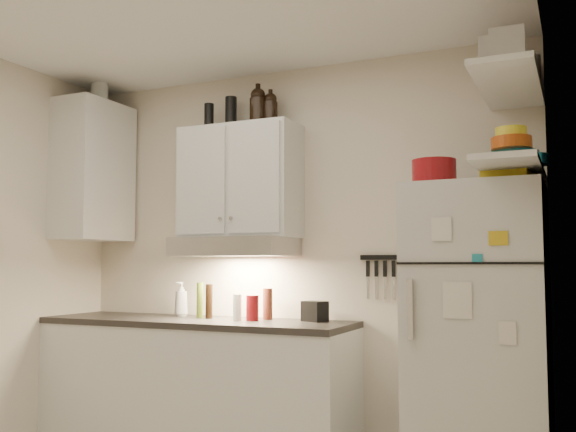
% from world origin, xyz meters
% --- Properties ---
extents(back_wall, '(3.20, 0.02, 2.60)m').
position_xyz_m(back_wall, '(0.00, 1.51, 1.30)').
color(back_wall, beige).
rests_on(back_wall, ground).
extents(right_wall, '(0.02, 3.00, 2.60)m').
position_xyz_m(right_wall, '(1.61, 0.00, 1.30)').
color(right_wall, beige).
rests_on(right_wall, ground).
extents(base_cabinet, '(2.10, 0.60, 0.88)m').
position_xyz_m(base_cabinet, '(-0.55, 1.20, 0.44)').
color(base_cabinet, silver).
rests_on(base_cabinet, floor).
extents(countertop, '(2.10, 0.62, 0.04)m').
position_xyz_m(countertop, '(-0.55, 1.20, 0.90)').
color(countertop, '#2B2724').
rests_on(countertop, base_cabinet).
extents(upper_cabinet, '(0.80, 0.33, 0.75)m').
position_xyz_m(upper_cabinet, '(-0.30, 1.33, 1.83)').
color(upper_cabinet, silver).
rests_on(upper_cabinet, back_wall).
extents(side_cabinet, '(0.33, 0.55, 1.00)m').
position_xyz_m(side_cabinet, '(-1.44, 1.20, 1.95)').
color(side_cabinet, silver).
rests_on(side_cabinet, left_wall).
extents(range_hood, '(0.76, 0.46, 0.12)m').
position_xyz_m(range_hood, '(-0.30, 1.27, 1.39)').
color(range_hood, silver).
rests_on(range_hood, back_wall).
extents(fridge, '(0.70, 0.68, 1.70)m').
position_xyz_m(fridge, '(1.25, 1.16, 0.85)').
color(fridge, silver).
rests_on(fridge, floor).
extents(shelf_hi, '(0.30, 0.95, 0.03)m').
position_xyz_m(shelf_hi, '(1.45, 1.02, 2.20)').
color(shelf_hi, silver).
rests_on(shelf_hi, right_wall).
extents(shelf_lo, '(0.30, 0.95, 0.03)m').
position_xyz_m(shelf_lo, '(1.45, 1.02, 1.76)').
color(shelf_lo, silver).
rests_on(shelf_lo, right_wall).
extents(knife_strip, '(0.42, 0.02, 0.03)m').
position_xyz_m(knife_strip, '(0.70, 1.49, 1.32)').
color(knife_strip, black).
rests_on(knife_strip, back_wall).
extents(dutch_oven, '(0.30, 0.30, 0.14)m').
position_xyz_m(dutch_oven, '(1.05, 1.03, 1.77)').
color(dutch_oven, maroon).
rests_on(dutch_oven, fridge).
extents(book_stack, '(0.25, 0.30, 0.10)m').
position_xyz_m(book_stack, '(1.43, 1.05, 1.75)').
color(book_stack, gold).
rests_on(book_stack, fridge).
extents(spice_jar, '(0.08, 0.08, 0.10)m').
position_xyz_m(spice_jar, '(1.36, 1.12, 1.75)').
color(spice_jar, silver).
rests_on(spice_jar, fridge).
extents(stock_pot, '(0.40, 0.40, 0.22)m').
position_xyz_m(stock_pot, '(1.44, 1.33, 2.33)').
color(stock_pot, silver).
rests_on(stock_pot, shelf_hi).
extents(tin_a, '(0.21, 0.19, 0.20)m').
position_xyz_m(tin_a, '(1.42, 0.92, 2.31)').
color(tin_a, '#AAAAAD').
rests_on(tin_a, shelf_hi).
extents(tin_b, '(0.16, 0.16, 0.16)m').
position_xyz_m(tin_b, '(1.47, 0.72, 2.30)').
color(tin_b, '#AAAAAD').
rests_on(tin_b, shelf_hi).
extents(bowl_teal, '(0.26, 0.26, 0.10)m').
position_xyz_m(bowl_teal, '(1.45, 1.21, 1.83)').
color(bowl_teal, teal).
rests_on(bowl_teal, shelf_lo).
extents(bowl_orange, '(0.21, 0.21, 0.06)m').
position_xyz_m(bowl_orange, '(1.45, 1.11, 1.91)').
color(bowl_orange, '#C34E12').
rests_on(bowl_orange, bowl_teal).
extents(bowl_yellow, '(0.16, 0.16, 0.05)m').
position_xyz_m(bowl_yellow, '(1.45, 1.11, 1.97)').
color(bowl_yellow, yellow).
rests_on(bowl_yellow, bowl_orange).
extents(plates, '(0.24, 0.24, 0.05)m').
position_xyz_m(plates, '(1.53, 1.03, 1.80)').
color(plates, teal).
rests_on(plates, shelf_lo).
extents(growler_a, '(0.12, 0.12, 0.26)m').
position_xyz_m(growler_a, '(-0.18, 1.35, 2.33)').
color(growler_a, black).
rests_on(growler_a, upper_cabinet).
extents(growler_b, '(0.10, 0.10, 0.22)m').
position_xyz_m(growler_b, '(-0.09, 1.37, 2.31)').
color(growler_b, black).
rests_on(growler_b, upper_cabinet).
extents(thermos_a, '(0.10, 0.10, 0.23)m').
position_xyz_m(thermos_a, '(-0.41, 1.39, 2.32)').
color(thermos_a, black).
rests_on(thermos_a, upper_cabinet).
extents(thermos_b, '(0.09, 0.09, 0.19)m').
position_xyz_m(thermos_b, '(-0.56, 1.35, 2.30)').
color(thermos_b, black).
rests_on(thermos_b, upper_cabinet).
extents(side_jar, '(0.15, 0.15, 0.17)m').
position_xyz_m(side_jar, '(-1.41, 1.21, 2.53)').
color(side_jar, silver).
rests_on(side_jar, side_cabinet).
extents(soap_bottle, '(0.13, 0.13, 0.26)m').
position_xyz_m(soap_bottle, '(-0.76, 1.35, 1.05)').
color(soap_bottle, silver).
rests_on(soap_bottle, countertop).
extents(pepper_mill, '(0.08, 0.08, 0.20)m').
position_xyz_m(pepper_mill, '(-0.10, 1.35, 1.02)').
color(pepper_mill, brown).
rests_on(pepper_mill, countertop).
extents(oil_bottle, '(0.06, 0.06, 0.24)m').
position_xyz_m(oil_bottle, '(-0.58, 1.30, 1.04)').
color(oil_bottle, '#556D1B').
rests_on(oil_bottle, countertop).
extents(vinegar_bottle, '(0.05, 0.05, 0.23)m').
position_xyz_m(vinegar_bottle, '(-0.48, 1.26, 1.03)').
color(vinegar_bottle, black).
rests_on(vinegar_bottle, countertop).
extents(clear_bottle, '(0.07, 0.07, 0.17)m').
position_xyz_m(clear_bottle, '(-0.24, 1.21, 1.00)').
color(clear_bottle, silver).
rests_on(clear_bottle, countertop).
extents(red_jar, '(0.10, 0.10, 0.16)m').
position_xyz_m(red_jar, '(-0.15, 1.23, 1.00)').
color(red_jar, maroon).
rests_on(red_jar, countertop).
extents(caddy, '(0.18, 0.16, 0.13)m').
position_xyz_m(caddy, '(0.23, 1.35, 0.98)').
color(caddy, black).
rests_on(caddy, countertop).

